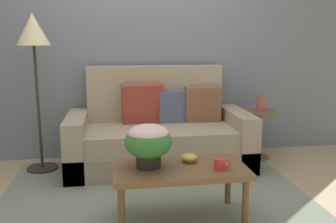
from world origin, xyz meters
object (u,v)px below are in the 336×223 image
object	(u,v)px
coffee_table	(180,174)
table_vase	(261,103)
floor_lamp	(34,43)
coffee_mug	(220,164)
snack_bowl	(189,157)
side_table	(260,126)
potted_plant	(148,141)
couch	(160,136)

from	to	relation	value
coffee_table	table_vase	distance (m)	1.84
floor_lamp	coffee_mug	world-z (taller)	floor_lamp
snack_bowl	table_vase	size ratio (longest dim) A/B	0.62
side_table	coffee_table	bearing A→B (deg)	-132.12
potted_plant	coffee_mug	size ratio (longest dim) A/B	2.75
coffee_mug	snack_bowl	bearing A→B (deg)	133.96
table_vase	couch	bearing A→B (deg)	-177.11
couch	side_table	bearing A→B (deg)	2.22
couch	coffee_mug	size ratio (longest dim) A/B	15.02
coffee_table	snack_bowl	distance (m)	0.17
potted_plant	table_vase	xyz separation A→B (m)	(1.45, 1.31, 0.02)
couch	floor_lamp	distance (m)	1.64
couch	table_vase	bearing A→B (deg)	2.89
coffee_table	table_vase	bearing A→B (deg)	48.07
coffee_table	side_table	xyz separation A→B (m)	(1.21, 1.34, 0.02)
couch	potted_plant	bearing A→B (deg)	-101.21
coffee_mug	potted_plant	bearing A→B (deg)	165.71
side_table	snack_bowl	bearing A→B (deg)	-132.26
couch	floor_lamp	xyz separation A→B (m)	(-1.29, 0.03, 1.02)
potted_plant	snack_bowl	distance (m)	0.38
couch	coffee_table	world-z (taller)	couch
couch	coffee_table	bearing A→B (deg)	-90.37
side_table	potted_plant	bearing A→B (deg)	-138.22
potted_plant	coffee_table	bearing A→B (deg)	-10.36
side_table	snack_bowl	xyz separation A→B (m)	(-1.11, -1.23, 0.07)
potted_plant	coffee_mug	xyz separation A→B (m)	(0.53, -0.14, -0.16)
snack_bowl	side_table	bearing A→B (deg)	47.74
floor_lamp	couch	bearing A→B (deg)	-1.31
side_table	floor_lamp	xyz separation A→B (m)	(-2.49, -0.02, 0.96)
floor_lamp	table_vase	distance (m)	2.59
coffee_table	snack_bowl	xyz separation A→B (m)	(0.10, 0.11, 0.09)
floor_lamp	snack_bowl	size ratio (longest dim) A/B	12.47
coffee_table	floor_lamp	distance (m)	2.08
couch	potted_plant	distance (m)	1.31
floor_lamp	side_table	bearing A→B (deg)	0.40
side_table	floor_lamp	size ratio (longest dim) A/B	0.35
coffee_table	potted_plant	xyz separation A→B (m)	(-0.24, 0.04, 0.26)
coffee_table	potted_plant	bearing A→B (deg)	169.64
couch	snack_bowl	size ratio (longest dim) A/B	14.82
table_vase	potted_plant	bearing A→B (deg)	-138.01
coffee_mug	side_table	bearing A→B (deg)	57.29
couch	coffee_table	size ratio (longest dim) A/B	1.92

